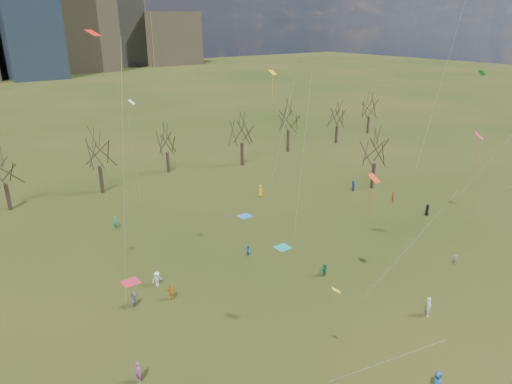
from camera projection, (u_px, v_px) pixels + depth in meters
ground at (337, 305)px, 40.08m from camera, size 500.00×500.00×0.00m
bare_tree_row at (152, 148)px, 65.87m from camera, size 113.04×29.80×9.50m
blanket_teal at (283, 247)px, 50.21m from camera, size 1.60×1.50×0.03m
blanket_navy at (245, 216)px, 58.27m from camera, size 1.60×1.50×0.03m
blanket_crimson at (131, 282)px, 43.55m from camera, size 1.60×1.50×0.03m
person_0 at (437, 383)px, 30.30m from camera, size 0.89×0.60×1.77m
person_1 at (429, 307)px, 38.36m from camera, size 0.76×0.75×1.77m
person_3 at (456, 260)px, 46.64m from camera, size 0.66×0.76×1.02m
person_4 at (171, 292)px, 40.59m from camera, size 0.97×0.63×1.53m
person_5 at (324, 270)px, 44.42m from camera, size 1.32×0.53×1.39m
person_6 at (427, 210)px, 58.32m from camera, size 0.80×0.87×1.49m
person_7 at (138, 373)px, 31.23m from camera, size 0.52×0.68×1.65m
person_8 at (248, 251)px, 48.16m from camera, size 0.60×0.70×1.23m
person_9 at (157, 279)px, 42.74m from camera, size 0.99×0.62×1.48m
person_10 at (393, 197)px, 62.48m from camera, size 0.94×0.76×1.49m
person_11 at (134, 299)px, 39.59m from camera, size 1.20×1.39×1.51m
person_12 at (260, 191)px, 64.42m from camera, size 0.79×1.00×1.79m
person_13 at (115, 223)px, 54.41m from camera, size 0.63×0.72×1.65m
person_14 at (353, 186)px, 66.53m from camera, size 0.97×0.98×1.60m
kites_airborne at (346, 130)px, 46.70m from camera, size 64.31×43.22×34.24m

